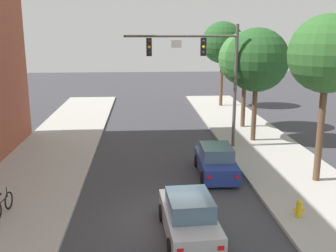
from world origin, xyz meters
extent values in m
plane|color=#38383D|center=(0.00, 0.00, 0.00)|extent=(120.00, 120.00, 0.00)
cube|color=#A8A59E|center=(-6.50, 0.00, 0.07)|extent=(5.00, 60.00, 0.15)
cube|color=#A8A59E|center=(6.50, 0.00, 0.07)|extent=(5.00, 60.00, 0.15)
cylinder|color=#514C47|center=(4.60, 9.73, 3.90)|extent=(0.20, 0.20, 7.50)
cylinder|color=#514C47|center=(1.24, 9.73, 6.95)|extent=(6.72, 0.14, 0.14)
cube|color=black|center=(2.58, 9.73, 6.33)|extent=(0.32, 0.28, 1.05)
sphere|color=#2D2823|center=(2.58, 9.58, 6.66)|extent=(0.18, 0.18, 0.18)
sphere|color=yellow|center=(2.58, 9.58, 6.33)|extent=(0.18, 0.18, 0.18)
sphere|color=#2D2823|center=(2.58, 9.58, 6.00)|extent=(0.18, 0.18, 0.18)
cube|color=black|center=(-0.65, 9.73, 6.33)|extent=(0.32, 0.28, 1.05)
sphere|color=#2D2823|center=(-0.65, 9.58, 6.66)|extent=(0.18, 0.18, 0.18)
sphere|color=yellow|center=(-0.65, 9.58, 6.33)|extent=(0.18, 0.18, 0.18)
sphere|color=#2D2823|center=(-0.65, 9.58, 6.00)|extent=(0.18, 0.18, 0.18)
cube|color=white|center=(0.97, 9.71, 6.50)|extent=(0.60, 0.03, 0.44)
cube|color=navy|center=(2.59, 5.09, 0.56)|extent=(1.80, 4.24, 0.80)
cube|color=slate|center=(2.59, 4.94, 1.28)|extent=(1.55, 2.04, 0.64)
cylinder|color=black|center=(1.82, 6.41, 0.32)|extent=(0.24, 0.65, 0.64)
cylinder|color=black|center=(3.43, 6.37, 0.32)|extent=(0.24, 0.65, 0.64)
cylinder|color=black|center=(1.76, 3.80, 0.32)|extent=(0.24, 0.65, 0.64)
cylinder|color=black|center=(3.37, 3.77, 0.32)|extent=(0.24, 0.65, 0.64)
cube|color=red|center=(1.91, 2.98, 0.68)|extent=(0.20, 0.04, 0.14)
cube|color=red|center=(3.18, 2.95, 0.68)|extent=(0.20, 0.04, 0.14)
cube|color=#B7B7BC|center=(0.46, -1.00, 0.56)|extent=(1.93, 4.29, 0.80)
cube|color=slate|center=(0.47, -1.15, 1.28)|extent=(1.61, 2.08, 0.64)
cylinder|color=black|center=(-0.42, 0.25, 0.32)|extent=(0.26, 0.65, 0.64)
cylinder|color=black|center=(1.19, 0.34, 0.32)|extent=(0.26, 0.65, 0.64)
cylinder|color=black|center=(-0.27, -2.35, 0.32)|extent=(0.26, 0.65, 0.64)
cylinder|color=black|center=(1.34, -2.26, 0.32)|extent=(0.26, 0.65, 0.64)
cube|color=red|center=(-0.06, -3.16, 0.68)|extent=(0.20, 0.05, 0.14)
cube|color=red|center=(1.21, -3.08, 0.68)|extent=(0.20, 0.05, 0.14)
torus|color=black|center=(-6.60, 1.40, 0.51)|extent=(0.12, 0.72, 0.72)
cylinder|color=black|center=(-6.65, 0.87, 0.73)|extent=(0.14, 0.95, 0.05)
cylinder|color=black|center=(-6.61, 1.29, 0.93)|extent=(0.04, 0.04, 0.40)
cylinder|color=gold|center=(4.89, -0.14, 0.43)|extent=(0.24, 0.24, 0.55)
sphere|color=gold|center=(4.89, -0.14, 0.76)|extent=(0.22, 0.22, 0.22)
cylinder|color=gold|center=(4.71, -0.14, 0.45)|extent=(0.12, 0.09, 0.09)
cylinder|color=gold|center=(5.07, -0.14, 0.45)|extent=(0.12, 0.09, 0.09)
cylinder|color=brown|center=(7.28, 3.64, 2.52)|extent=(0.32, 0.32, 4.73)
sphere|color=#2D6028|center=(7.28, 3.64, 6.22)|extent=(3.56, 3.56, 3.56)
cylinder|color=brown|center=(6.27, 11.05, 2.04)|extent=(0.32, 0.32, 3.78)
sphere|color=#235123|center=(6.27, 11.05, 5.45)|extent=(4.07, 4.07, 4.07)
cylinder|color=brown|center=(6.57, 14.95, 1.97)|extent=(0.32, 0.32, 3.64)
sphere|color=#387033|center=(6.57, 14.95, 5.28)|extent=(3.97, 3.97, 3.97)
cylinder|color=brown|center=(6.70, 23.95, 2.45)|extent=(0.32, 0.32, 4.60)
sphere|color=#235123|center=(6.70, 23.95, 6.24)|extent=(3.97, 3.97, 3.97)
camera|label=1|loc=(-1.19, -13.82, 7.14)|focal=41.96mm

